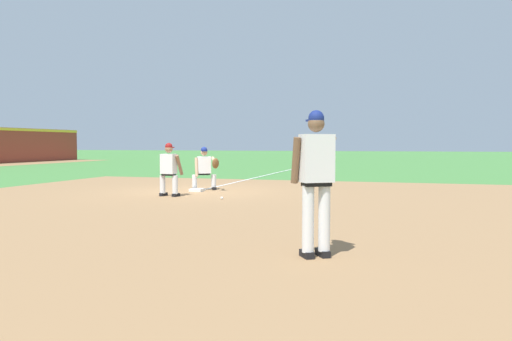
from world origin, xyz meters
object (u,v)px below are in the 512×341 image
Objects in this scene: pitcher at (316,174)px; baserunner at (169,167)px; baseball at (222,198)px; first_base_bag at (197,190)px; first_baseman at (205,167)px.

pitcher reaches higher than baserunner.
baseball is at bearing 30.61° from pitcher.
pitcher is (-7.57, -4.87, 1.01)m from first_base_bag.
baserunner is at bearing 173.17° from first_base_bag.
pitcher reaches higher than first_base_bag.
baseball is 6.79m from pitcher.
pitcher reaches higher than baseball.
baseball is at bearing -140.90° from first_base_bag.
first_base_bag is 0.26× the size of baserunner.
baserunner is at bearing 39.78° from pitcher.
first_baseman reaches higher than baseball.
pitcher is 7.90m from baserunner.
first_base_bag is 0.28× the size of first_baseman.
baseball is 0.04× the size of pitcher.
baseball is (-1.79, -1.45, -0.01)m from first_base_bag.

